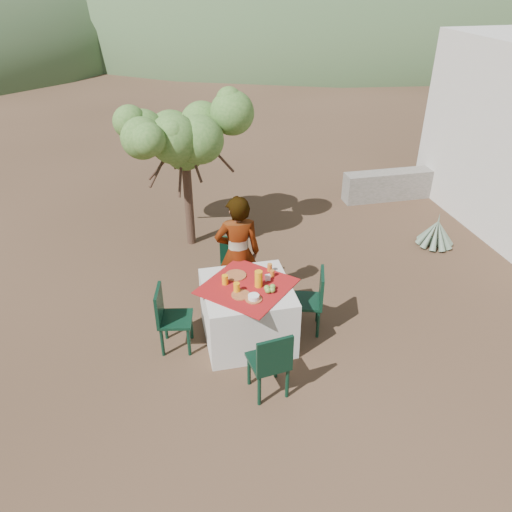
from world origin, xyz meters
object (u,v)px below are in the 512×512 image
at_px(chair_near, 271,362).
at_px(shrub_tree, 188,141).
at_px(juice_pitcher, 259,279).
at_px(chair_right, 312,298).
at_px(person, 238,254).
at_px(table, 247,312).
at_px(agave, 436,233).
at_px(chair_left, 169,316).
at_px(chair_far, 234,263).

xyz_separation_m(chair_near, shrub_tree, (-0.40, 3.60, 1.22)).
bearing_deg(juice_pitcher, chair_right, 2.21).
bearing_deg(shrub_tree, person, -78.95).
xyz_separation_m(table, shrub_tree, (-0.36, 2.61, 1.31)).
height_order(chair_near, shrub_tree, shrub_tree).
distance_m(person, agave, 3.59).
bearing_deg(chair_left, chair_right, -80.14).
distance_m(chair_right, shrub_tree, 3.11).
relative_size(chair_near, person, 0.53).
bearing_deg(chair_left, person, -44.18).
bearing_deg(chair_left, shrub_tree, -1.54).
relative_size(chair_far, chair_near, 0.98).
bearing_deg(agave, chair_far, -170.15).
bearing_deg(agave, shrub_tree, 165.24).
bearing_deg(juice_pitcher, agave, 26.42).
height_order(chair_far, juice_pitcher, juice_pitcher).
height_order(chair_near, juice_pitcher, juice_pitcher).
bearing_deg(chair_left, agave, -59.15).
bearing_deg(chair_near, chair_far, -97.56).
bearing_deg(person, chair_left, 38.14).
distance_m(chair_far, chair_left, 1.38).
distance_m(table, juice_pitcher, 0.50).
distance_m(person, shrub_tree, 2.16).
bearing_deg(agave, person, -164.83).
relative_size(table, chair_far, 1.58).
height_order(chair_far, chair_near, chair_near).
bearing_deg(table, chair_left, 178.68).
relative_size(person, agave, 2.50).
xyz_separation_m(table, chair_right, (0.81, -0.01, 0.09)).
height_order(chair_left, person, person).
bearing_deg(chair_near, agave, -150.61).
relative_size(chair_right, person, 0.53).
bearing_deg(person, table, 91.40).
bearing_deg(chair_near, person, -97.21).
distance_m(shrub_tree, agave, 4.19).
relative_size(table, chair_right, 1.55).
distance_m(chair_near, juice_pitcher, 1.04).
xyz_separation_m(chair_far, juice_pitcher, (0.10, -1.05, 0.41)).
bearing_deg(juice_pitcher, shrub_tree, 100.39).
bearing_deg(agave, juice_pitcher, -153.58).
bearing_deg(shrub_tree, chair_left, -102.39).
distance_m(chair_left, person, 1.20).
relative_size(chair_right, juice_pitcher, 4.16).
distance_m(chair_right, juice_pitcher, 0.79).
relative_size(agave, juice_pitcher, 3.15).
bearing_deg(shrub_tree, table, -82.25).
relative_size(chair_near, chair_right, 1.00).
relative_size(chair_near, agave, 1.32).
height_order(chair_right, shrub_tree, shrub_tree).
distance_m(chair_left, shrub_tree, 2.92).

